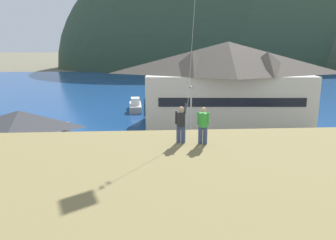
# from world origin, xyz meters

# --- Properties ---
(ground_plane) EXTENTS (600.00, 600.00, 0.00)m
(ground_plane) POSITION_xyz_m (0.00, 0.00, 0.00)
(ground_plane) COLOR #66604C
(parking_lot_pad) EXTENTS (40.00, 20.00, 0.10)m
(parking_lot_pad) POSITION_xyz_m (0.00, 5.00, 0.05)
(parking_lot_pad) COLOR slate
(parking_lot_pad) RESTS_ON ground
(bay_water) EXTENTS (360.00, 84.00, 0.03)m
(bay_water) POSITION_xyz_m (0.00, 60.00, 0.01)
(bay_water) COLOR navy
(bay_water) RESTS_ON ground
(far_hill_west_ridge) EXTENTS (106.41, 61.03, 93.56)m
(far_hill_west_ridge) POSITION_xyz_m (15.27, 121.39, 0.00)
(far_hill_west_ridge) COLOR #334733
(far_hill_west_ridge) RESTS_ON ground
(far_hill_east_peak) EXTENTS (94.14, 45.75, 69.61)m
(far_hill_east_peak) POSITION_xyz_m (15.73, 116.12, 0.00)
(far_hill_east_peak) COLOR #334733
(far_hill_east_peak) RESTS_ON ground
(far_hill_center_saddle) EXTENTS (141.66, 57.38, 75.51)m
(far_hill_center_saddle) POSITION_xyz_m (40.79, 119.86, 0.00)
(far_hill_center_saddle) COLOR #334733
(far_hill_center_saddle) RESTS_ON ground
(harbor_lodge) EXTENTS (23.19, 11.73, 10.95)m
(harbor_lodge) POSITION_xyz_m (8.49, 21.54, 5.84)
(harbor_lodge) COLOR beige
(harbor_lodge) RESTS_ON ground
(storage_shed_near_lot) EXTENTS (8.10, 4.88, 5.31)m
(storage_shed_near_lot) POSITION_xyz_m (-13.15, 5.78, 2.75)
(storage_shed_near_lot) COLOR #474C56
(storage_shed_near_lot) RESTS_ON ground
(wharf_dock) EXTENTS (3.20, 14.52, 0.70)m
(wharf_dock) POSITION_xyz_m (-0.81, 34.52, 0.35)
(wharf_dock) COLOR #70604C
(wharf_dock) RESTS_ON ground
(moored_boat_wharfside) EXTENTS (2.19, 6.05, 2.16)m
(moored_boat_wharfside) POSITION_xyz_m (-4.08, 31.06, 0.72)
(moored_boat_wharfside) COLOR #A8A399
(moored_boat_wharfside) RESTS_ON ground
(parked_car_mid_row_near) EXTENTS (4.33, 2.32, 1.82)m
(parked_car_mid_row_near) POSITION_xyz_m (8.13, -0.17, 1.06)
(parked_car_mid_row_near) COLOR navy
(parked_car_mid_row_near) RESTS_ON parking_lot_pad
(parked_car_back_row_left) EXTENTS (4.26, 2.16, 1.82)m
(parked_car_back_row_left) POSITION_xyz_m (-3.03, -0.63, 1.06)
(parked_car_back_row_left) COLOR #9EA3A8
(parked_car_back_row_left) RESTS_ON parking_lot_pad
(parked_car_front_row_red) EXTENTS (4.24, 2.14, 1.82)m
(parked_car_front_row_red) POSITION_xyz_m (14.41, 6.69, 1.06)
(parked_car_front_row_red) COLOR black
(parked_car_front_row_red) RESTS_ON parking_lot_pad
(parked_car_front_row_silver) EXTENTS (4.29, 2.23, 1.82)m
(parked_car_front_row_silver) POSITION_xyz_m (-8.42, -0.56, 1.06)
(parked_car_front_row_silver) COLOR silver
(parked_car_front_row_silver) RESTS_ON parking_lot_pad
(parking_light_pole) EXTENTS (0.24, 0.78, 6.50)m
(parking_light_pole) POSITION_xyz_m (2.23, 10.56, 3.88)
(parking_light_pole) COLOR #ADADB2
(parking_light_pole) RESTS_ON parking_lot_pad
(person_kite_flyer) EXTENTS (0.61, 0.61, 1.86)m
(person_kite_flyer) POSITION_xyz_m (-0.72, -7.93, 7.38)
(person_kite_flyer) COLOR #384770
(person_kite_flyer) RESTS_ON grassy_hill_foreground
(person_companion) EXTENTS (0.54, 0.40, 1.74)m
(person_companion) POSITION_xyz_m (0.28, -8.18, 7.36)
(person_companion) COLOR #384770
(person_companion) RESTS_ON grassy_hill_foreground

